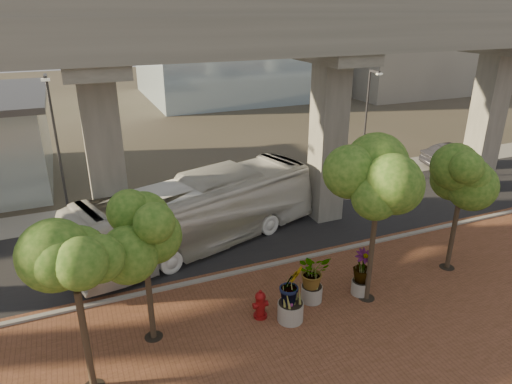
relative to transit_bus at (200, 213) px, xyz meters
name	(u,v)px	position (x,y,z in m)	size (l,w,h in m)	color
ground	(242,251)	(1.79, -1.36, -1.87)	(160.00, 160.00, 0.00)	#39362A
brick_plaza	(320,350)	(1.79, -9.36, -1.84)	(70.00, 13.00, 0.06)	brown
asphalt_road	(229,234)	(1.79, 0.64, -1.85)	(90.00, 8.00, 0.04)	black
curb_strip	(257,268)	(1.79, -3.36, -1.79)	(70.00, 0.25, 0.16)	gray
far_sidewalk	(201,198)	(1.79, 6.14, -1.84)	(90.00, 3.00, 0.06)	gray
transit_viaduct	(226,103)	(1.79, 0.64, 5.41)	(72.00, 5.60, 12.40)	gray
midrise_block	(404,4)	(39.79, 34.64, 10.13)	(18.00, 16.00, 24.00)	gray
transit_bus	(200,213)	(0.00, 0.00, 0.00)	(3.16, 13.45, 3.75)	silver
parked_car	(456,156)	(21.94, 4.61, -1.02)	(1.81, 5.22, 1.72)	black
fire_hydrant	(260,304)	(0.52, -6.76, -1.22)	(0.62, 0.56, 1.24)	maroon
planter_front	(313,273)	(2.97, -6.57, -0.47)	(2.01, 2.01, 2.21)	#9C948D
planter_right	(362,268)	(5.20, -6.94, -0.54)	(1.97, 1.97, 2.10)	gray
planter_left	(291,287)	(1.55, -7.40, -0.28)	(2.30, 2.30, 2.53)	gray
street_tree_far_west	(73,265)	(-6.02, -8.02, 2.84)	(3.29, 3.29, 6.18)	#4A382A
street_tree_near_west	(143,233)	(-3.71, -6.32, 2.61)	(3.23, 3.23, 5.92)	#4A382A
street_tree_near_east	(379,182)	(5.26, -7.34, 3.56)	(4.03, 4.03, 7.23)	#4A382A
street_tree_far_east	(464,175)	(10.32, -6.75, 2.91)	(3.45, 3.45, 6.32)	#4A382A
streetlamp_west	(56,140)	(-6.30, 5.67, 3.07)	(0.42, 1.23, 8.46)	#313237
streetlamp_east	(367,119)	(13.26, 4.65, 2.70)	(0.39, 1.14, 7.84)	#333238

